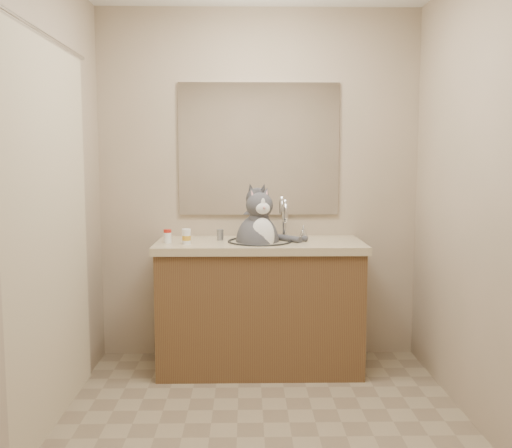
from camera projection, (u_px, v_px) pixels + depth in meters
The scene contains 8 objects.
room at pixel (265, 197), 2.71m from camera, with size 2.22×2.52×2.42m.
vanity at pixel (260, 302), 3.75m from camera, with size 1.34×0.59×1.12m.
mirror at pixel (259, 149), 3.91m from camera, with size 1.10×0.02×0.90m, color white.
shower_curtain at pixel (52, 230), 2.81m from camera, with size 0.02×1.30×1.93m.
cat at pixel (258, 238), 3.69m from camera, with size 0.47×0.38×0.56m.
pill_bottle_redcap at pixel (168, 236), 3.63m from camera, with size 0.06×0.06×0.09m.
pill_bottle_orange at pixel (186, 237), 3.59m from camera, with size 0.06×0.06×0.09m.
grey_canister at pixel (220, 235), 3.76m from camera, with size 0.05×0.05×0.07m.
Camera 1 is at (-0.09, -2.71, 1.37)m, focal length 40.00 mm.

